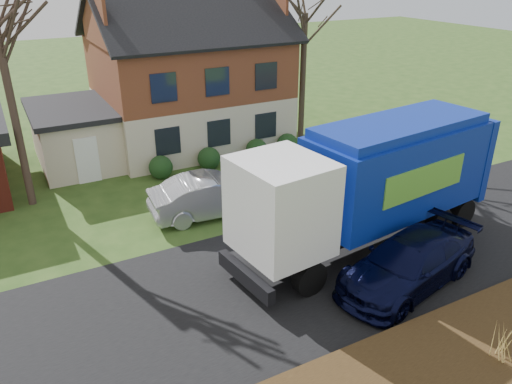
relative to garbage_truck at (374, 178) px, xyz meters
name	(u,v)px	position (x,y,z in m)	size (l,w,h in m)	color
ground	(296,277)	(-3.41, -0.62, -2.49)	(120.00, 120.00, 0.00)	#294717
road	(296,276)	(-3.41, -0.62, -2.48)	(80.00, 7.00, 0.02)	black
main_house	(179,68)	(-1.92, 13.29, 1.54)	(12.95, 8.95, 9.26)	beige
garbage_truck	(374,178)	(0.00, 0.00, 0.00)	(10.30, 3.82, 4.31)	black
silver_sedan	(214,195)	(-3.92, 4.60, -1.67)	(1.73, 4.96, 1.63)	#B3B5BC
navy_wagon	(408,263)	(-0.59, -2.53, -1.72)	(2.15, 5.29, 1.54)	black
grass_clump_mid	(505,339)	(-1.01, -6.21, -1.66)	(0.38, 0.31, 1.05)	tan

